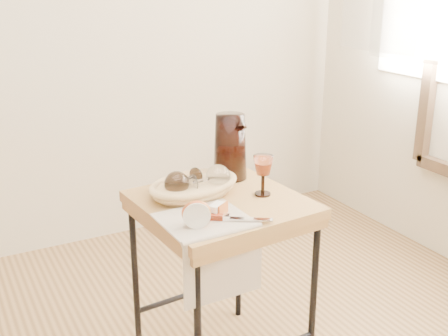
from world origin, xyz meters
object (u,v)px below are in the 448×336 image
pitcher (230,147)px  table_knife (229,217)px  bread_basket (194,188)px  apple_half (196,213)px  wine_goblet (263,175)px  tea_towel (204,220)px  goblet_lying_b (208,179)px  side_table (221,285)px  goblet_lying_a (185,180)px

pitcher → table_knife: bearing=-100.8°
bread_basket → apple_half: size_ratio=3.39×
pitcher → wine_goblet: (0.02, -0.21, -0.05)m
tea_towel → bread_basket: bearing=71.8°
tea_towel → goblet_lying_b: size_ratio=1.90×
goblet_lying_b → tea_towel: bearing=-127.2°
tea_towel → apple_half: size_ratio=2.98×
pitcher → wine_goblet: 0.22m
wine_goblet → pitcher: bearing=94.1°
side_table → pitcher: 0.51m
side_table → apple_half: (-0.17, -0.17, 0.38)m
bread_basket → pitcher: pitcher is taller
goblet_lying_a → apple_half: bearing=46.7°
apple_half → goblet_lying_b: bearing=79.2°
bread_basket → table_knife: size_ratio=1.24×
bread_basket → goblet_lying_a: 0.04m
bread_basket → apple_half: bearing=-126.7°
tea_towel → apple_half: 0.07m
tea_towel → table_knife: 0.08m
goblet_lying_a → wine_goblet: (0.24, -0.13, 0.02)m
side_table → table_knife: table_knife is taller
goblet_lying_b → bread_basket: bearing=150.2°
apple_half → tea_towel: bearing=61.2°
goblet_lying_a → apple_half: size_ratio=1.55×
bread_basket → pitcher: size_ratio=1.07×
goblet_lying_b → pitcher: pitcher is taller
goblet_lying_b → apple_half: 0.28m
goblet_lying_a → pitcher: (0.22, 0.08, 0.07)m
goblet_lying_b → wine_goblet: wine_goblet is taller
pitcher → goblet_lying_b: bearing=-125.0°
bread_basket → apple_half: apple_half is taller
side_table → goblet_lying_b: (-0.02, 0.07, 0.39)m
tea_towel → pitcher: (0.26, 0.31, 0.12)m
tea_towel → side_table: bearing=44.2°
wine_goblet → side_table: bearing=167.8°
side_table → goblet_lying_b: 0.40m
pitcher → wine_goblet: bearing=-67.5°
goblet_lying_b → table_knife: (-0.05, -0.24, -0.04)m
side_table → wine_goblet: bearing=-12.2°
bread_basket → wine_goblet: bearing=-42.1°
side_table → tea_towel: size_ratio=2.50×
goblet_lying_b → pitcher: (0.15, 0.11, 0.07)m
side_table → wine_goblet: wine_goblet is taller
pitcher → apple_half: 0.46m
goblet_lying_a → pitcher: pitcher is taller
wine_goblet → table_knife: 0.26m
goblet_lying_b → table_knife: 0.25m
goblet_lying_a → wine_goblet: 0.27m
tea_towel → pitcher: pitcher is taller
table_knife → pitcher: bearing=94.3°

